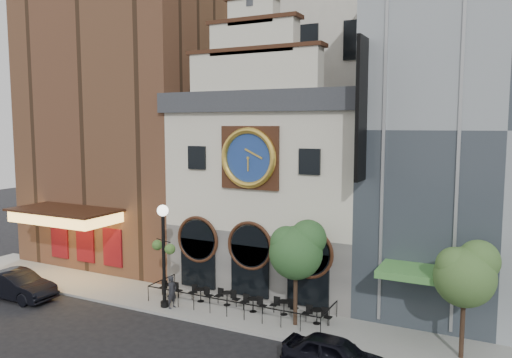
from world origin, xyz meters
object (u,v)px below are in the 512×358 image
Objects in this scene: bistro_0 at (170,289)px; bistro_2 at (227,297)px; lamppost at (163,244)px; car_left at (17,285)px; bistro_3 at (253,304)px; bistro_4 at (284,306)px; bistro_1 at (201,294)px; tree_left at (297,248)px; tree_right at (466,272)px; bistro_5 at (317,315)px; car_right at (335,355)px; pedestrian at (172,292)px.

bistro_0 and bistro_2 have the same top height.
car_left is at bearing -144.42° from lamppost.
bistro_0 is 1.00× the size of bistro_3.
bistro_0 and bistro_4 have the same top height.
bistro_2 is at bearing 6.23° from bistro_1.
bistro_3 is at bearing 169.04° from tree_left.
bistro_1 is 0.30× the size of tree_right.
car_right is at bearing -61.03° from bistro_5.
car_right is 19.89m from car_left.
car_right reaches higher than bistro_5.
bistro_1 and bistro_5 have the same top height.
bistro_0 is at bearing -64.55° from car_left.
tree_left reaches higher than bistro_1.
bistro_0 is 0.31× the size of car_left.
car_right is at bearing 5.72° from lamppost.
car_right is 11.60m from lamppost.
pedestrian is 0.35× the size of tree_right.
bistro_3 is 1.00× the size of bistro_4.
car_right is at bearing -24.24° from bistro_1.
car_right is at bearing -34.93° from bistro_3.
tree_left is (-0.91, -0.56, 3.56)m from bistro_5.
car_left is 0.88× the size of lamppost.
car_right is 6.76m from tree_right.
car_right is (4.37, -4.62, 0.16)m from bistro_4.
bistro_3 is 1.00× the size of bistro_5.
pedestrian is (-2.55, -1.76, 0.46)m from bistro_2.
bistro_1 is 5.16m from bistro_4.
bistro_0 is at bearing -179.60° from bistro_3.
tree_left reaches higher than bistro_0.
pedestrian reaches higher than car_right.
bistro_0 is at bearing 43.32° from pedestrian.
lamppost is (-1.37, -1.62, 3.15)m from bistro_1.
bistro_0 is 7.26m from bistro_4.
bistro_0 is 2.10m from bistro_1.
bistro_0 is 0.27× the size of lamppost.
bistro_1 is at bearing -176.32° from bistro_4.
car_left is at bearing 109.46° from pedestrian.
pedestrian is at bearing -119.08° from bistro_1.
bistro_5 is 0.85× the size of pedestrian.
bistro_3 is 0.85× the size of pedestrian.
bistro_1 is 0.27× the size of lamppost.
bistro_2 is 5.85m from tree_left.
bistro_2 is at bearing 176.15° from tree_right.
bistro_1 is 1.00× the size of bistro_3.
car_right is (7.85, -4.47, 0.16)m from bistro_2.
bistro_2 is at bearing -177.55° from bistro_4.
lamppost is at bearing -64.52° from bistro_0.
pedestrian is (-10.40, 2.71, 0.30)m from car_right.
lamppost is (-6.52, -1.95, 3.15)m from bistro_4.
pedestrian is 15.40m from tree_right.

